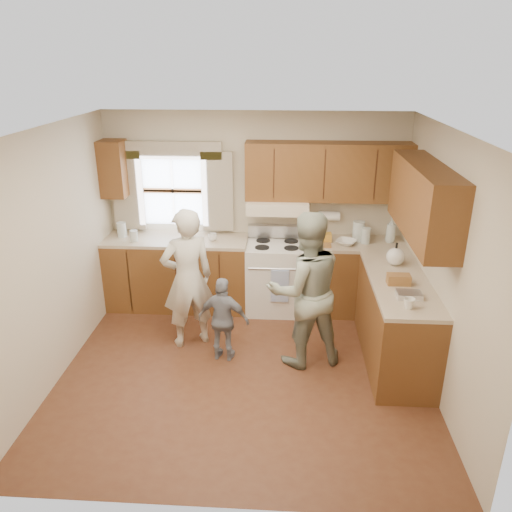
# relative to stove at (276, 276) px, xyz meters

# --- Properties ---
(room) EXTENTS (3.80, 3.80, 3.80)m
(room) POSITION_rel_stove_xyz_m (-0.30, -1.44, 0.78)
(room) COLOR #512919
(room) RESTS_ON ground
(kitchen_fixtures) EXTENTS (3.80, 2.25, 2.15)m
(kitchen_fixtures) POSITION_rel_stove_xyz_m (0.31, -0.36, 0.37)
(kitchen_fixtures) COLOR #4B2A10
(kitchen_fixtures) RESTS_ON ground
(stove) EXTENTS (0.76, 0.67, 1.07)m
(stove) POSITION_rel_stove_xyz_m (0.00, 0.00, 0.00)
(stove) COLOR silver
(stove) RESTS_ON ground
(woman_left) EXTENTS (0.70, 0.61, 1.62)m
(woman_left) POSITION_rel_stove_xyz_m (-0.97, -0.91, 0.34)
(woman_left) COLOR beige
(woman_left) RESTS_ON ground
(woman_right) EXTENTS (0.97, 0.85, 1.70)m
(woman_right) POSITION_rel_stove_xyz_m (0.32, -1.20, 0.38)
(woman_right) COLOR #2C4634
(woman_right) RESTS_ON ground
(child) EXTENTS (0.59, 0.33, 0.96)m
(child) POSITION_rel_stove_xyz_m (-0.54, -1.22, 0.01)
(child) COLOR gray
(child) RESTS_ON ground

